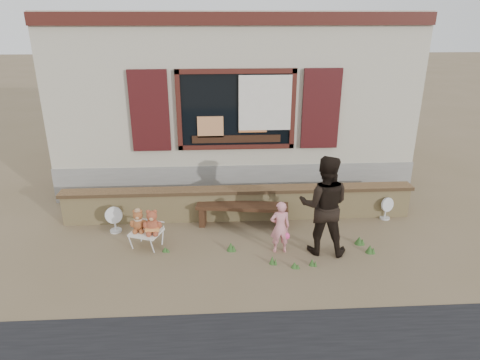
{
  "coord_description": "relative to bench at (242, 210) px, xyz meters",
  "views": [
    {
      "loc": [
        -0.44,
        -6.92,
        3.95
      ],
      "look_at": [
        0.0,
        0.6,
        1.0
      ],
      "focal_mm": 32.0,
      "sensor_mm": 36.0,
      "label": 1
    }
  ],
  "objects": [
    {
      "name": "bench",
      "position": [
        0.0,
        0.0,
        0.0
      ],
      "size": [
        1.83,
        0.63,
        0.46
      ],
      "rotation": [
        0.0,
        0.0,
        -0.14
      ],
      "color": "#331E12",
      "rests_on": "ground"
    },
    {
      "name": "ground",
      "position": [
        -0.05,
        -0.66,
        -0.33
      ],
      "size": [
        80.0,
        80.0,
        0.0
      ],
      "primitive_type": "plane",
      "color": "brown",
      "rests_on": "ground"
    },
    {
      "name": "shopfront",
      "position": [
        -0.05,
        3.83,
        1.66
      ],
      "size": [
        8.04,
        5.13,
        4.0
      ],
      "color": "#BBB297",
      "rests_on": "ground"
    },
    {
      "name": "child",
      "position": [
        0.59,
        -1.02,
        0.15
      ],
      "size": [
        0.36,
        0.25,
        0.96
      ],
      "primitive_type": "imported",
      "rotation": [
        0.0,
        0.0,
        3.19
      ],
      "color": "pink",
      "rests_on": "ground"
    },
    {
      "name": "teddy_bear_right",
      "position": [
        -1.64,
        -0.77,
        0.2
      ],
      "size": [
        0.41,
        0.39,
        0.45
      ],
      "primitive_type": null,
      "rotation": [
        0.0,
        0.0,
        -0.37
      ],
      "color": "brown",
      "rests_on": "folding_chair"
    },
    {
      "name": "fan_right",
      "position": [
        2.95,
        0.14,
        -0.1
      ],
      "size": [
        0.31,
        0.2,
        0.47
      ],
      "rotation": [
        0.0,
        0.0,
        0.38
      ],
      "color": "silver",
      "rests_on": "ground"
    },
    {
      "name": "fan_left",
      "position": [
        -2.46,
        -0.1,
        -0.07
      ],
      "size": [
        0.33,
        0.22,
        0.53
      ],
      "rotation": [
        0.0,
        0.0,
        0.06
      ],
      "color": "white",
      "rests_on": "ground"
    },
    {
      "name": "brick_wall",
      "position": [
        -0.05,
        0.34,
        0.01
      ],
      "size": [
        7.1,
        0.36,
        0.67
      ],
      "color": "tan",
      "rests_on": "ground"
    },
    {
      "name": "folding_chair",
      "position": [
        -1.77,
        -0.72,
        -0.05
      ],
      "size": [
        0.63,
        0.6,
        0.31
      ],
      "rotation": [
        0.0,
        0.0,
        -0.37
      ],
      "color": "white",
      "rests_on": "ground"
    },
    {
      "name": "adult",
      "position": [
        1.33,
        -1.05,
        0.55
      ],
      "size": [
        1.0,
        0.86,
        1.78
      ],
      "primitive_type": "imported",
      "rotation": [
        0.0,
        0.0,
        2.91
      ],
      "color": "black",
      "rests_on": "ground"
    },
    {
      "name": "grass_tufts",
      "position": [
        1.0,
        -1.11,
        -0.26
      ],
      "size": [
        3.74,
        0.85,
        0.16
      ],
      "color": "#325A24",
      "rests_on": "ground"
    },
    {
      "name": "teddy_bear_left",
      "position": [
        -1.9,
        -0.67,
        0.18
      ],
      "size": [
        0.38,
        0.35,
        0.41
      ],
      "primitive_type": null,
      "rotation": [
        0.0,
        0.0,
        -0.37
      ],
      "color": "brown",
      "rests_on": "folding_chair"
    }
  ]
}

